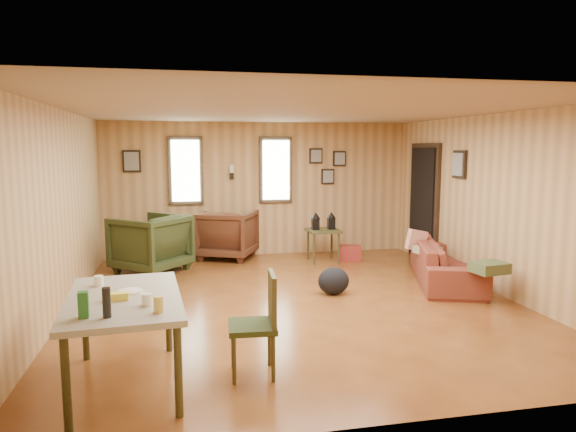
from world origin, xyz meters
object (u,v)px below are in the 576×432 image
at_px(sofa, 446,256).
at_px(end_table, 165,237).
at_px(recliner_brown, 227,232).
at_px(recliner_green, 151,240).
at_px(side_table, 323,228).
at_px(dining_table, 124,305).

relative_size(sofa, end_table, 3.01).
bearing_deg(recliner_brown, end_table, 14.06).
height_order(recliner_green, side_table, recliner_green).
distance_m(sofa, dining_table, 4.90).
distance_m(end_table, dining_table, 5.00).
xyz_separation_m(recliner_brown, side_table, (1.59, -0.59, 0.11)).
height_order(recliner_brown, side_table, recliner_brown).
bearing_deg(side_table, dining_table, -124.05).
bearing_deg(recliner_brown, dining_table, 99.78).
xyz_separation_m(sofa, dining_table, (-4.21, -2.48, 0.29)).
xyz_separation_m(recliner_brown, dining_table, (-1.24, -4.79, 0.22)).
bearing_deg(side_table, recliner_brown, 159.60).
xyz_separation_m(end_table, dining_table, (-0.16, -4.99, 0.31)).
xyz_separation_m(sofa, end_table, (-4.05, 2.51, -0.02)).
relative_size(recliner_green, side_table, 1.16).
height_order(recliner_green, dining_table, recliner_green).
distance_m(recliner_green, end_table, 0.98).
bearing_deg(recliner_green, sofa, 111.08).
xyz_separation_m(side_table, dining_table, (-2.84, -4.20, 0.10)).
bearing_deg(dining_table, recliner_green, 85.88).
height_order(recliner_green, end_table, recliner_green).
bearing_deg(sofa, recliner_green, 88.99).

